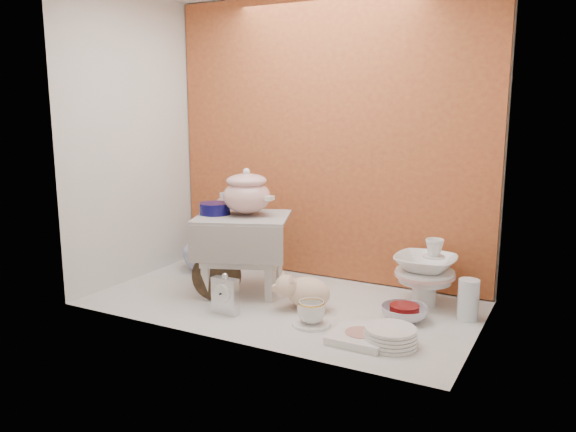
% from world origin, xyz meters
% --- Properties ---
extents(ground, '(1.80, 1.80, 0.00)m').
position_xyz_m(ground, '(0.00, 0.00, 0.00)').
color(ground, silver).
rests_on(ground, ground).
extents(niche_shell, '(1.86, 1.03, 1.53)m').
position_xyz_m(niche_shell, '(0.00, 0.18, 0.93)').
color(niche_shell, '#B5612D').
rests_on(niche_shell, ground).
extents(step_stool, '(0.56, 0.52, 0.39)m').
position_xyz_m(step_stool, '(-0.25, 0.05, 0.20)').
color(step_stool, silver).
rests_on(step_stool, ground).
extents(soup_tureen, '(0.30, 0.30, 0.23)m').
position_xyz_m(soup_tureen, '(-0.24, 0.08, 0.51)').
color(soup_tureen, white).
rests_on(soup_tureen, step_stool).
extents(cobalt_bowl, '(0.19, 0.19, 0.06)m').
position_xyz_m(cobalt_bowl, '(-0.39, 0.02, 0.42)').
color(cobalt_bowl, '#0B0948').
rests_on(cobalt_bowl, step_stool).
extents(floral_platter, '(0.44, 0.13, 0.43)m').
position_xyz_m(floral_platter, '(-0.55, 0.45, 0.21)').
color(floral_platter, white).
rests_on(floral_platter, ground).
extents(blue_white_vase, '(0.27, 0.27, 0.27)m').
position_xyz_m(blue_white_vase, '(-0.65, 0.28, 0.13)').
color(blue_white_vase, white).
rests_on(blue_white_vase, ground).
extents(lacquer_tray, '(0.24, 0.15, 0.24)m').
position_xyz_m(lacquer_tray, '(-0.30, -0.11, 0.12)').
color(lacquer_tray, black).
rests_on(lacquer_tray, ground).
extents(mantel_clock, '(0.13, 0.05, 0.19)m').
position_xyz_m(mantel_clock, '(-0.16, -0.25, 0.09)').
color(mantel_clock, silver).
rests_on(mantel_clock, ground).
extents(plush_pig, '(0.31, 0.25, 0.16)m').
position_xyz_m(plush_pig, '(0.15, -0.02, 0.08)').
color(plush_pig, beige).
rests_on(plush_pig, ground).
extents(teacup_saucer, '(0.20, 0.20, 0.01)m').
position_xyz_m(teacup_saucer, '(0.25, -0.19, 0.01)').
color(teacup_saucer, white).
rests_on(teacup_saucer, ground).
extents(gold_rim_teacup, '(0.14, 0.14, 0.10)m').
position_xyz_m(gold_rim_teacup, '(0.25, -0.19, 0.06)').
color(gold_rim_teacup, white).
rests_on(gold_rim_teacup, teacup_saucer).
extents(lattice_dish, '(0.23, 0.23, 0.03)m').
position_xyz_m(lattice_dish, '(0.49, -0.25, 0.02)').
color(lattice_dish, white).
rests_on(lattice_dish, ground).
extents(dinner_plate_stack, '(0.28, 0.28, 0.07)m').
position_xyz_m(dinner_plate_stack, '(0.61, -0.24, 0.04)').
color(dinner_plate_stack, white).
rests_on(dinner_plate_stack, ground).
extents(crystal_bowl, '(0.26, 0.26, 0.06)m').
position_xyz_m(crystal_bowl, '(0.58, 0.05, 0.03)').
color(crystal_bowl, silver).
rests_on(crystal_bowl, ground).
extents(clear_glass_vase, '(0.12, 0.12, 0.18)m').
position_xyz_m(clear_glass_vase, '(0.82, 0.19, 0.09)').
color(clear_glass_vase, silver).
rests_on(clear_glass_vase, ground).
extents(porcelain_tower, '(0.33, 0.33, 0.33)m').
position_xyz_m(porcelain_tower, '(0.60, 0.29, 0.16)').
color(porcelain_tower, white).
rests_on(porcelain_tower, ground).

